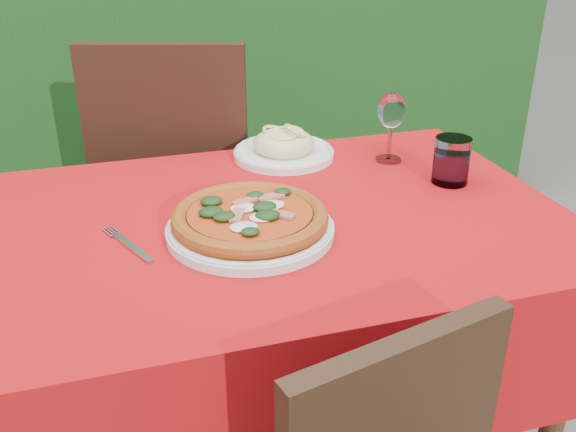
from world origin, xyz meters
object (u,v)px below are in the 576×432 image
object	(u,v)px
chair_far	(177,178)
pizza_plate	(250,221)
pasta_plate	(284,148)
fork	(132,247)
wine_glass	(392,114)
water_glass	(451,163)

from	to	relation	value
chair_far	pizza_plate	size ratio (longest dim) A/B	3.00
pizza_plate	pasta_plate	distance (m)	0.44
pizza_plate	fork	size ratio (longest dim) A/B	1.70
wine_glass	water_glass	bearing A→B (deg)	-65.95
pizza_plate	fork	distance (m)	0.24
pizza_plate	water_glass	world-z (taller)	water_glass
chair_far	pizza_plate	distance (m)	0.77
pasta_plate	pizza_plate	bearing A→B (deg)	-115.22
water_glass	pizza_plate	bearing A→B (deg)	-166.67
pizza_plate	chair_far	bearing A→B (deg)	94.41
chair_far	wine_glass	size ratio (longest dim) A/B	5.64
pizza_plate	wine_glass	xyz separation A→B (m)	(0.44, 0.30, 0.10)
water_glass	fork	world-z (taller)	water_glass
wine_glass	chair_far	bearing A→B (deg)	138.58
wine_glass	fork	world-z (taller)	wine_glass
water_glass	fork	bearing A→B (deg)	-171.22
water_glass	chair_far	bearing A→B (deg)	133.17
pasta_plate	water_glass	size ratio (longest dim) A/B	2.36
fork	wine_glass	bearing A→B (deg)	0.04
pasta_plate	wine_glass	world-z (taller)	wine_glass
wine_glass	fork	distance (m)	0.75
chair_far	fork	xyz separation A→B (m)	(-0.18, -0.73, 0.17)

